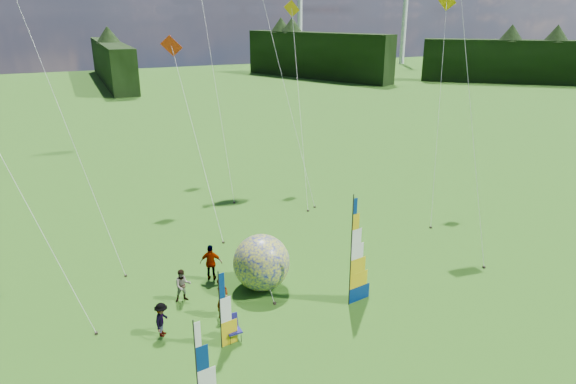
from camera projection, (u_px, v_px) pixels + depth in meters
name	position (u px, v px, depth m)	size (l,w,h in m)	color
ground	(351.00, 349.00, 20.48)	(220.00, 220.00, 0.00)	#275D11
treeline_ring	(355.00, 259.00, 19.14)	(210.00, 210.00, 8.00)	black
turbine_left	(406.00, 0.00, 123.90)	(8.00, 1.20, 30.00)	silver
turbine_right	(300.00, 0.00, 120.49)	(8.00, 1.20, 30.00)	silver
feather_banner_main	(351.00, 254.00, 22.71)	(1.40, 0.10, 5.19)	navy
side_banner_left	(220.00, 312.00, 20.01)	(0.93, 0.10, 3.32)	gold
side_banner_far	(196.00, 360.00, 17.49)	(0.89, 0.10, 2.99)	white
bol_inflatable	(261.00, 262.00, 24.55)	(2.73, 2.73, 2.73)	navy
spectator_a	(222.00, 298.00, 22.39)	(0.67, 0.44, 1.83)	#66594C
spectator_b	(183.00, 285.00, 23.63)	(0.77, 0.38, 1.59)	#66594C
spectator_c	(162.00, 320.00, 21.10)	(0.97, 0.36, 1.50)	#66594C
spectator_d	(211.00, 263.00, 25.46)	(1.10, 0.45, 1.88)	#66594C
camp_chair	(234.00, 329.00, 20.82)	(0.64, 0.64, 1.10)	navy
kite_whale	(275.00, 38.00, 36.51)	(3.77, 15.11, 21.83)	black
kite_rainbow_delta	(60.00, 96.00, 25.58)	(8.09, 11.74, 17.45)	#E14D24
kite_parafoil	(472.00, 93.00, 27.35)	(5.34, 10.15, 17.19)	red
small_kite_red	(195.00, 129.00, 31.68)	(2.72, 11.50, 11.71)	red
small_kite_orange	(300.00, 97.00, 36.16)	(4.49, 10.29, 13.89)	orange
small_kite_yellow	(440.00, 102.00, 32.72)	(6.53, 7.95, 14.43)	#FFAB04
small_kite_pink	(10.00, 164.00, 20.72)	(7.01, 8.22, 13.83)	#FF57CC
small_kite_green	(215.00, 79.00, 37.93)	(3.26, 12.62, 15.91)	green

